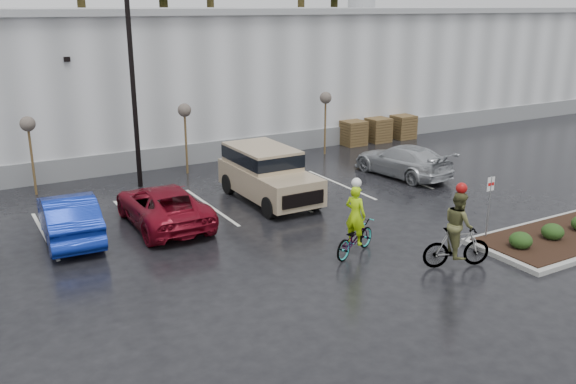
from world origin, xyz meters
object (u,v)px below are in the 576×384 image
car_red (163,205)px  cyclist_hivis (355,231)px  lamppost (130,49)px  pallet_stack_c (403,127)px  pallet_stack_b (378,130)px  fire_lane_sign (489,200)px  suv_tan (269,175)px  sapling_mid (185,114)px  car_blue (69,216)px  car_far_silver (402,161)px  sapling_east (326,101)px  cyclist_olive (457,237)px  sapling_west (28,128)px  pallet_stack_a (353,133)px

car_red → cyclist_hivis: cyclist_hivis is taller
lamppost → pallet_stack_c: bearing=7.1°
pallet_stack_b → car_red: 16.46m
pallet_stack_c → fire_lane_sign: (-8.20, -13.80, 0.73)m
car_red → suv_tan: size_ratio=0.99×
pallet_stack_c → cyclist_hivis: (-12.49, -12.50, 0.08)m
sapling_mid → car_red: size_ratio=0.63×
lamppost → car_blue: 7.82m
sapling_mid → car_far_silver: bearing=-32.6°
lamppost → cyclist_hivis: bearing=-71.5°
pallet_stack_b → car_far_silver: size_ratio=0.28×
fire_lane_sign → suv_tan: (-4.00, 7.33, -0.38)m
sapling_east → pallet_stack_c: (6.00, 1.00, -2.05)m
fire_lane_sign → suv_tan: 8.36m
fire_lane_sign → cyclist_hivis: bearing=163.1°
sapling_mid → car_red: sapling_mid is taller
pallet_stack_b → cyclist_olive: size_ratio=0.53×
pallet_stack_b → cyclist_hivis: (-10.69, -12.50, 0.08)m
sapling_west → car_blue: (0.21, -5.75, -1.96)m
car_blue → cyclist_olive: 12.27m
sapling_mid → cyclist_hivis: size_ratio=1.31×
pallet_stack_a → cyclist_olive: 16.31m
lamppost → car_red: (-0.69, -5.00, -4.98)m
pallet_stack_a → lamppost: bearing=-170.9°
pallet_stack_a → cyclist_olive: cyclist_olive is taller
fire_lane_sign → suv_tan: bearing=118.6°
pallet_stack_b → cyclist_hivis: size_ratio=0.55×
suv_tan → pallet_stack_a: bearing=36.6°
lamppost → car_red: size_ratio=1.83×
pallet_stack_c → suv_tan: 13.82m
sapling_mid → suv_tan: sapling_mid is taller
pallet_stack_c → cyclist_hivis: size_ratio=0.55×
pallet_stack_b → pallet_stack_c: same height
pallet_stack_a → cyclist_hivis: (-8.99, -12.50, 0.08)m
car_red → sapling_east: bearing=-149.7°
lamppost → cyclist_hivis: (3.51, -10.50, -4.93)m
pallet_stack_a → pallet_stack_b: size_ratio=1.00×
sapling_east → cyclist_hivis: size_ratio=1.31×
car_blue → cyclist_hivis: size_ratio=1.90×
lamppost → fire_lane_sign: (7.80, -11.80, -4.28)m
pallet_stack_c → cyclist_olive: size_ratio=0.53×
sapling_mid → suv_tan: (1.30, -5.47, -1.70)m
sapling_east → car_far_silver: size_ratio=0.66×
sapling_east → car_red: bearing=-150.7°
pallet_stack_a → car_red: car_red is taller
pallet_stack_b → lamppost: bearing=-172.0°
fire_lane_sign → car_red: 10.90m
lamppost → cyclist_olive: bearing=-66.6°
sapling_west → fire_lane_sign: size_ratio=1.45×
sapling_west → pallet_stack_a: bearing=3.5°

